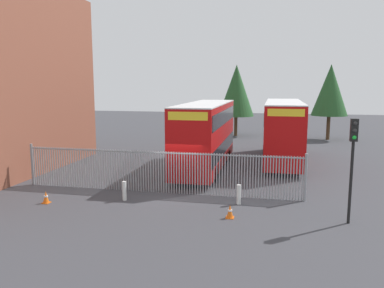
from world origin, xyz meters
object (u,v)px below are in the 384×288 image
double_decker_bus_near_gate (206,133)px  bollard_center_front (239,195)px  traffic_cone_by_gate (230,211)px  double_decker_bus_behind_fence_left (283,129)px  bollard_near_left (124,191)px  traffic_light_kerbside (353,152)px  traffic_cone_mid_forecourt (46,197)px

double_decker_bus_near_gate → bollard_center_front: double_decker_bus_near_gate is taller
double_decker_bus_near_gate → traffic_cone_by_gate: size_ratio=18.32×
double_decker_bus_behind_fence_left → bollard_near_left: bearing=-124.2°
traffic_cone_by_gate → traffic_light_kerbside: 5.54m
traffic_cone_by_gate → traffic_cone_mid_forecourt: (-8.86, 0.23, 0.00)m
traffic_cone_mid_forecourt → traffic_light_kerbside: 13.94m
double_decker_bus_behind_fence_left → bollard_center_front: 11.21m
bollard_center_front → traffic_cone_by_gate: (-0.19, -2.00, -0.19)m
double_decker_bus_near_gate → traffic_cone_by_gate: (2.70, -9.20, -2.13)m
double_decker_bus_behind_fence_left → traffic_light_kerbside: 12.68m
traffic_cone_by_gate → traffic_cone_mid_forecourt: 8.86m
bollard_near_left → traffic_cone_by_gate: 5.55m
double_decker_bus_near_gate → bollard_near_left: size_ratio=11.38×
traffic_light_kerbside → bollard_near_left: bearing=174.0°
traffic_cone_mid_forecourt → traffic_light_kerbside: (13.68, 0.16, 2.70)m
bollard_center_front → traffic_light_kerbside: traffic_light_kerbside is taller
bollard_center_front → traffic_cone_mid_forecourt: size_ratio=1.61×
bollard_center_front → traffic_cone_by_gate: 2.01m
double_decker_bus_near_gate → traffic_cone_mid_forecourt: size_ratio=18.32×
double_decker_bus_behind_fence_left → traffic_cone_by_gate: size_ratio=18.32×
traffic_light_kerbside → double_decker_bus_behind_fence_left: bearing=101.1°
double_decker_bus_near_gate → double_decker_bus_behind_fence_left: bearing=35.5°
double_decker_bus_near_gate → traffic_cone_by_gate: double_decker_bus_near_gate is taller
traffic_cone_by_gate → double_decker_bus_near_gate: bearing=106.3°
double_decker_bus_near_gate → traffic_cone_mid_forecourt: bearing=-124.5°
bollard_near_left → traffic_cone_mid_forecourt: 3.72m
bollard_center_front → traffic_light_kerbside: 5.51m
double_decker_bus_near_gate → traffic_cone_by_gate: 9.82m
double_decker_bus_near_gate → traffic_light_kerbside: (7.52, -8.82, 0.56)m
bollard_near_left → bollard_center_front: same height
double_decker_bus_near_gate → traffic_cone_by_gate: bearing=-73.7°
traffic_cone_mid_forecourt → double_decker_bus_behind_fence_left: bearing=48.3°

